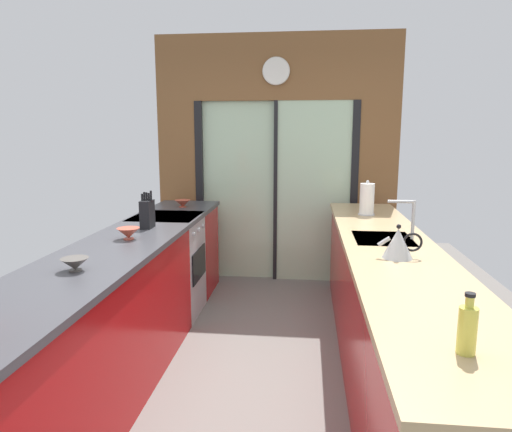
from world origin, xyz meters
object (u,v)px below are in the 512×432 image
at_px(oven_range, 168,266).
at_px(mixing_bowl_near, 75,264).
at_px(mixing_bowl_far, 183,203).
at_px(soap_bottle, 467,329).
at_px(kettle, 398,243).
at_px(knife_block, 147,214).
at_px(mixing_bowl_mid, 128,233).
at_px(paper_towel_roll, 367,199).

xyz_separation_m(oven_range, mixing_bowl_near, (0.02, -1.69, 0.50)).
height_order(mixing_bowl_far, soap_bottle, soap_bottle).
bearing_deg(oven_range, kettle, -34.26).
distance_m(mixing_bowl_far, knife_block, 1.03).
bearing_deg(soap_bottle, oven_range, 126.37).
bearing_deg(mixing_bowl_mid, kettle, -9.48).
xyz_separation_m(kettle, soap_bottle, (-0.00, -1.22, -0.00)).
xyz_separation_m(oven_range, mixing_bowl_far, (0.02, 0.50, 0.50)).
bearing_deg(paper_towel_roll, oven_range, -172.07).
relative_size(oven_range, mixing_bowl_mid, 5.80).
relative_size(mixing_bowl_near, soap_bottle, 0.69).
height_order(oven_range, knife_block, knife_block).
distance_m(kettle, soap_bottle, 1.22).
relative_size(mixing_bowl_near, paper_towel_roll, 0.47).
bearing_deg(kettle, mixing_bowl_near, -165.52).
relative_size(mixing_bowl_near, mixing_bowl_mid, 0.94).
bearing_deg(knife_block, oven_range, 91.98).
bearing_deg(mixing_bowl_near, paper_towel_roll, 47.42).
bearing_deg(mixing_bowl_far, kettle, -44.05).
bearing_deg(mixing_bowl_near, mixing_bowl_mid, 90.00).
xyz_separation_m(mixing_bowl_mid, knife_block, (0.00, 0.39, 0.07)).
distance_m(oven_range, mixing_bowl_far, 0.71).
xyz_separation_m(mixing_bowl_near, mixing_bowl_mid, (0.00, 0.76, 0.00)).
distance_m(oven_range, mixing_bowl_mid, 1.06).
bearing_deg(oven_range, mixing_bowl_mid, -88.86).
relative_size(mixing_bowl_near, mixing_bowl_far, 0.92).
bearing_deg(kettle, soap_bottle, -90.09).
xyz_separation_m(mixing_bowl_far, paper_towel_roll, (1.78, -0.25, 0.10)).
distance_m(mixing_bowl_mid, knife_block, 0.40).
height_order(mixing_bowl_near, kettle, kettle).
distance_m(mixing_bowl_near, mixing_bowl_far, 2.18).
bearing_deg(paper_towel_roll, mixing_bowl_far, 172.10).
bearing_deg(soap_bottle, paper_towel_roll, 90.00).
bearing_deg(kettle, oven_range, 145.74).
height_order(mixing_bowl_mid, kettle, kettle).
bearing_deg(soap_bottle, mixing_bowl_near, 157.01).
relative_size(oven_range, mixing_bowl_far, 5.71).
distance_m(mixing_bowl_far, soap_bottle, 3.44).
xyz_separation_m(mixing_bowl_far, kettle, (1.78, -1.72, 0.05)).
xyz_separation_m(mixing_bowl_near, knife_block, (0.00, 1.15, 0.08)).
distance_m(mixing_bowl_far, paper_towel_roll, 1.80).
distance_m(knife_block, paper_towel_roll, 1.95).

